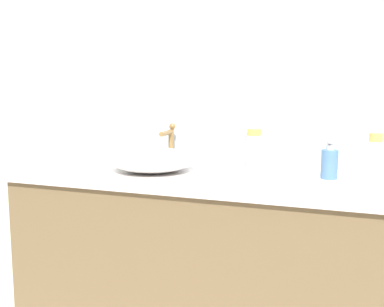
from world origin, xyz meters
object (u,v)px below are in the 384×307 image
lotion_bottle (375,164)px  perfume_bottle (254,157)px  sink_basin (152,160)px  soap_dispenser (330,161)px

lotion_bottle → perfume_bottle: lotion_bottle is taller
sink_basin → perfume_bottle: 0.43m
perfume_bottle → soap_dispenser: bearing=29.2°
sink_basin → perfume_bottle: perfume_bottle is taller
soap_dispenser → lotion_bottle: 0.22m
sink_basin → soap_dispenser: 0.68m
soap_dispenser → perfume_bottle: size_ratio=0.85×
perfume_bottle → lotion_bottle: bearing=-2.7°
soap_dispenser → sink_basin: bearing=-173.0°
soap_dispenser → lotion_bottle: bearing=-46.4°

